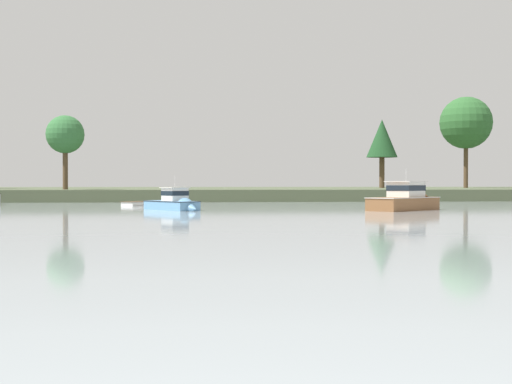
{
  "coord_description": "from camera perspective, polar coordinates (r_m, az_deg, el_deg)",
  "views": [
    {
      "loc": [
        -12.38,
        -12.82,
        2.24
      ],
      "look_at": [
        -8.73,
        24.27,
        1.75
      ],
      "focal_mm": 49.61,
      "sensor_mm": 36.0,
      "label": 1
    }
  ],
  "objects": [
    {
      "name": "cruiser_skyblue",
      "position": [
        58.05,
        -6.47,
        -1.07
      ],
      "size": [
        5.14,
        6.4,
        3.54
      ],
      "color": "#669ECC",
      "rests_on": "ground"
    },
    {
      "name": "dinghy_white",
      "position": [
        69.86,
        -9.5,
        -0.98
      ],
      "size": [
        3.29,
        3.68,
        0.59
      ],
      "color": "white",
      "rests_on": "ground"
    },
    {
      "name": "cruiser_wood",
      "position": [
        59.45,
        12.21,
        -0.92
      ],
      "size": [
        7.79,
        7.23,
        4.38
      ],
      "color": "brown",
      "rests_on": "ground"
    },
    {
      "name": "shore_tree_far_left",
      "position": [
        117.84,
        16.57,
        5.35
      ],
      "size": [
        8.28,
        8.28,
        14.52
      ],
      "color": "brown",
      "rests_on": "far_shore_bank"
    },
    {
      "name": "far_shore_bank",
      "position": [
        111.57,
        0.75,
        -0.04
      ],
      "size": [
        244.76,
        58.71,
        1.43
      ],
      "primitive_type": "cube",
      "color": "#4C563D",
      "rests_on": "ground"
    },
    {
      "name": "shore_tree_center_left",
      "position": [
        89.7,
        -15.13,
        4.46
      ],
      "size": [
        4.66,
        4.66,
        9.07
      ],
      "color": "brown",
      "rests_on": "far_shore_bank"
    },
    {
      "name": "shore_tree_far_right",
      "position": [
        113.2,
        10.12,
        4.21
      ],
      "size": [
        4.87,
        4.87,
        10.79
      ],
      "color": "brown",
      "rests_on": "far_shore_bank"
    }
  ]
}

